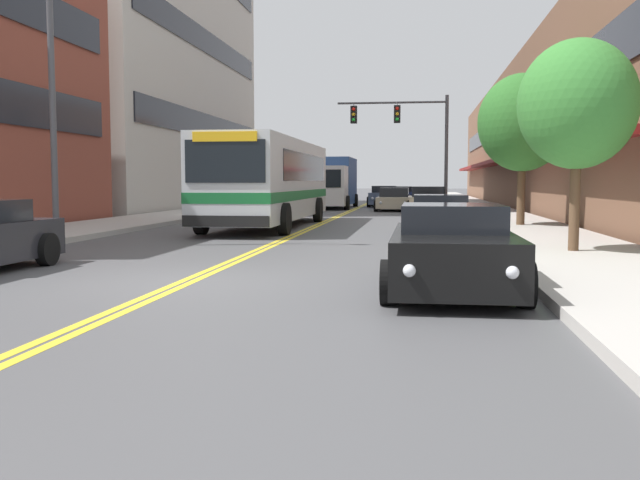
# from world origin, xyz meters

# --- Properties ---
(ground_plane) EXTENTS (240.00, 240.00, 0.00)m
(ground_plane) POSITION_xyz_m (0.00, 37.00, 0.00)
(ground_plane) COLOR #4C4C4F
(sidewalk_left) EXTENTS (3.49, 106.00, 0.16)m
(sidewalk_left) POSITION_xyz_m (-7.24, 37.00, 0.08)
(sidewalk_left) COLOR #B2ADA5
(sidewalk_left) RESTS_ON ground_plane
(sidewalk_right) EXTENTS (3.49, 106.00, 0.16)m
(sidewalk_right) POSITION_xyz_m (7.24, 37.00, 0.08)
(sidewalk_right) COLOR #B2ADA5
(sidewalk_right) RESTS_ON ground_plane
(centre_line) EXTENTS (0.34, 106.00, 0.01)m
(centre_line) POSITION_xyz_m (0.00, 37.00, 0.00)
(centre_line) COLOR yellow
(centre_line) RESTS_ON ground_plane
(storefront_row_right) EXTENTS (9.10, 68.00, 8.87)m
(storefront_row_right) POSITION_xyz_m (13.22, 37.00, 4.43)
(storefront_row_right) COLOR brown
(storefront_row_right) RESTS_ON ground_plane
(city_bus) EXTENTS (2.95, 12.10, 3.11)m
(city_bus) POSITION_xyz_m (-1.63, 14.38, 1.76)
(city_bus) COLOR silver
(city_bus) RESTS_ON ground_plane
(car_silver_parked_left_near) EXTENTS (2.13, 4.64, 1.27)m
(car_silver_parked_left_near) POSITION_xyz_m (-4.37, 31.36, 0.58)
(car_silver_parked_left_near) COLOR #B7B7BC
(car_silver_parked_left_near) RESTS_ON ground_plane
(car_black_parked_right_foreground) EXTENTS (2.01, 4.51, 1.31)m
(car_black_parked_right_foreground) POSITION_xyz_m (4.30, -0.48, 0.62)
(car_black_parked_right_foreground) COLOR black
(car_black_parked_right_foreground) RESTS_ON ground_plane
(car_beige_parked_right_mid) EXTENTS (2.11, 4.47, 1.40)m
(car_beige_parked_right_mid) POSITION_xyz_m (4.26, 25.60, 0.65)
(car_beige_parked_right_mid) COLOR #BCAD89
(car_beige_parked_right_mid) RESTS_ON ground_plane
(car_dark_grey_parked_right_far) EXTENTS (2.09, 4.62, 1.26)m
(car_dark_grey_parked_right_far) POSITION_xyz_m (4.44, 10.51, 0.59)
(car_dark_grey_parked_right_far) COLOR #38383D
(car_dark_grey_parked_right_far) RESTS_ON ground_plane
(car_navy_moving_lead) EXTENTS (2.18, 4.76, 1.26)m
(car_navy_moving_lead) POSITION_xyz_m (2.45, 45.88, 0.60)
(car_navy_moving_lead) COLOR #19234C
(car_navy_moving_lead) RESTS_ON ground_plane
(car_champagne_moving_second) EXTENTS (2.12, 4.36, 1.30)m
(car_champagne_moving_second) POSITION_xyz_m (2.41, 29.37, 0.60)
(car_champagne_moving_second) COLOR beige
(car_champagne_moving_second) RESTS_ON ground_plane
(car_slate_blue_moving_third) EXTENTS (2.07, 4.73, 1.37)m
(car_slate_blue_moving_third) POSITION_xyz_m (1.53, 35.96, 0.65)
(car_slate_blue_moving_third) COLOR #475675
(car_slate_blue_moving_third) RESTS_ON ground_plane
(box_truck) EXTENTS (2.83, 7.99, 3.14)m
(box_truck) POSITION_xyz_m (-1.62, 32.87, 1.61)
(box_truck) COLOR white
(box_truck) RESTS_ON ground_plane
(traffic_signal_mast) EXTENTS (5.81, 0.38, 6.14)m
(traffic_signal_mast) POSITION_xyz_m (3.20, 26.61, 4.37)
(traffic_signal_mast) COLOR #47474C
(traffic_signal_mast) RESTS_ON ground_plane
(street_lamp_left_near) EXTENTS (2.13, 0.28, 8.91)m
(street_lamp_left_near) POSITION_xyz_m (-5.04, 5.53, 5.20)
(street_lamp_left_near) COLOR #47474C
(street_lamp_left_near) RESTS_ON ground_plane
(street_tree_right_near) EXTENTS (2.52, 2.52, 4.53)m
(street_tree_right_near) POSITION_xyz_m (7.14, 4.63, 3.30)
(street_tree_right_near) COLOR brown
(street_tree_right_near) RESTS_ON sidewalk_right
(street_tree_right_mid) EXTENTS (3.05, 3.05, 5.19)m
(street_tree_right_mid) POSITION_xyz_m (7.30, 14.01, 3.66)
(street_tree_right_mid) COLOR brown
(street_tree_right_mid) RESTS_ON sidewalk_right
(fire_hydrant) EXTENTS (0.29, 0.21, 0.76)m
(fire_hydrant) POSITION_xyz_m (5.95, 9.33, 0.54)
(fire_hydrant) COLOR red
(fire_hydrant) RESTS_ON sidewalk_right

